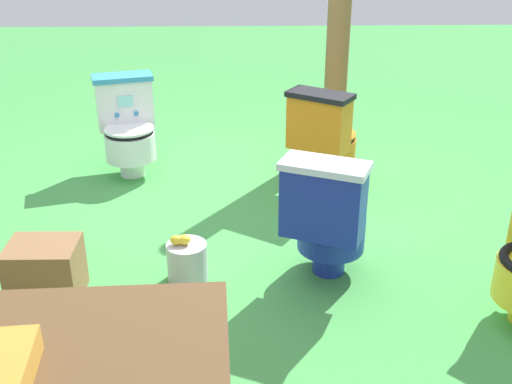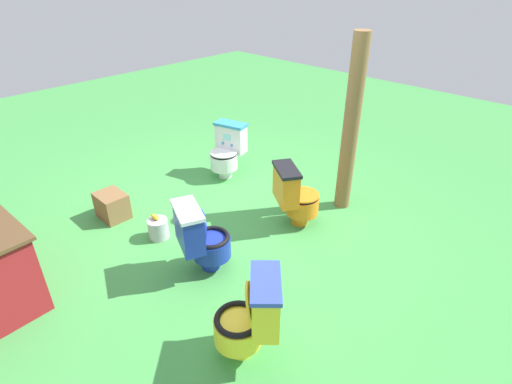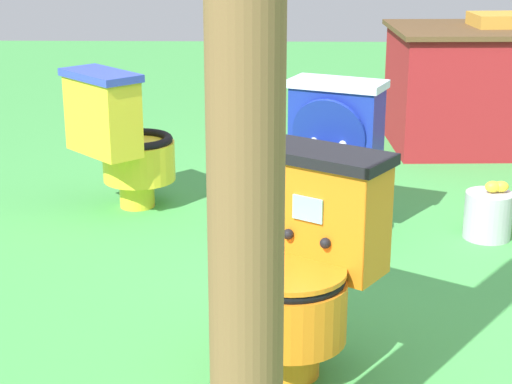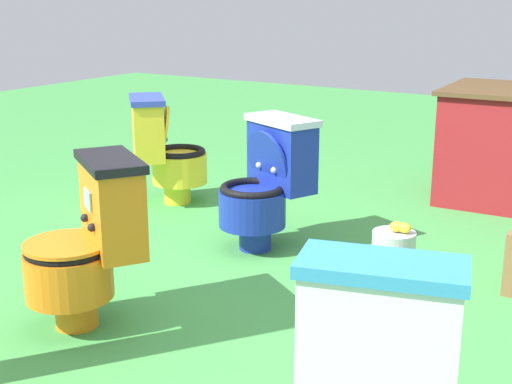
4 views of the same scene
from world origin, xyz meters
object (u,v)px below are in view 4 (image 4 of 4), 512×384
object	(u,v)px
toilet_yellow	(165,149)
lemon_bucket	(394,251)
toilet_orange	(88,242)
toilet_blue	(266,182)
toilet_white	(381,365)

from	to	relation	value
toilet_yellow	lemon_bucket	distance (m)	1.82
toilet_orange	toilet_blue	distance (m)	1.22
toilet_orange	toilet_white	size ratio (longest dim) A/B	1.00
toilet_white	toilet_blue	world-z (taller)	same
toilet_yellow	lemon_bucket	xyz separation A→B (m)	(1.76, -0.37, -0.26)
toilet_white	lemon_bucket	world-z (taller)	toilet_white
toilet_orange	lemon_bucket	size ratio (longest dim) A/B	2.63
toilet_orange	toilet_white	bearing A→B (deg)	-158.47
toilet_yellow	toilet_blue	bearing A→B (deg)	26.57
toilet_orange	toilet_blue	bearing A→B (deg)	-63.12
toilet_white	toilet_yellow	world-z (taller)	same
toilet_orange	toilet_yellow	world-z (taller)	same
lemon_bucket	toilet_blue	bearing A→B (deg)	-179.87
toilet_white	toilet_blue	xyz separation A→B (m)	(-1.30, 1.52, 0.00)
toilet_orange	lemon_bucket	bearing A→B (deg)	-92.82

